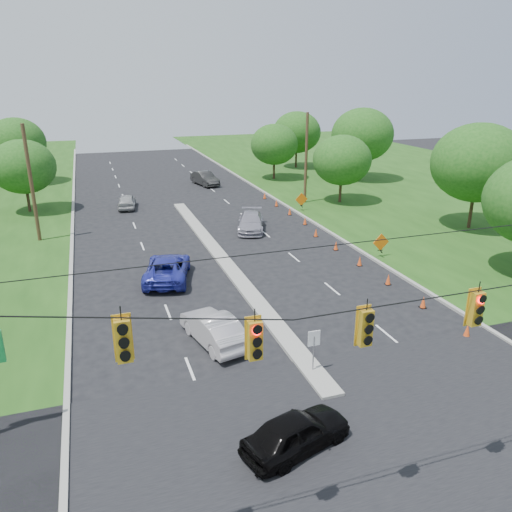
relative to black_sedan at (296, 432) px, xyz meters
name	(u,v)px	position (x,y,z in m)	size (l,w,h in m)	color
ground	(390,469)	(2.53, -1.90, -0.69)	(160.00, 160.00, 0.00)	black
cross_street	(390,469)	(2.53, -1.90, -0.69)	(160.00, 14.00, 0.02)	black
curb_left	(72,238)	(-7.57, 28.10, -0.69)	(0.25, 110.00, 0.16)	gray
curb_right	(303,217)	(12.63, 28.10, -0.69)	(0.25, 110.00, 0.16)	gray
median	(223,260)	(2.53, 19.10, -0.69)	(1.00, 34.00, 0.18)	gray
median_sign	(314,343)	(2.53, 4.10, 0.77)	(0.55, 0.06, 2.05)	gray
signal_span	(424,352)	(2.48, -2.90, 4.28)	(25.60, 0.32, 9.00)	#422D1C
utility_pole_far_left	(31,184)	(-9.97, 28.10, 3.81)	(0.28, 0.28, 9.00)	#422D1C
utility_pole_far_right	(306,159)	(15.03, 33.10, 3.81)	(0.28, 0.28, 9.00)	#422D1C
cone_1	(467,330)	(11.12, 4.60, -0.34)	(0.32, 0.32, 0.70)	#F0501A
cone_2	(423,302)	(11.12, 8.10, -0.34)	(0.32, 0.32, 0.70)	#F0501A
cone_3	(388,279)	(11.12, 11.60, -0.34)	(0.32, 0.32, 0.70)	#F0501A
cone_4	(360,261)	(11.12, 15.10, -0.34)	(0.32, 0.32, 0.70)	#F0501A
cone_5	(336,246)	(11.12, 18.60, -0.34)	(0.32, 0.32, 0.70)	#F0501A
cone_6	(316,233)	(11.12, 22.10, -0.34)	(0.32, 0.32, 0.70)	#F0501A
cone_7	(305,221)	(11.72, 25.60, -0.34)	(0.32, 0.32, 0.70)	#F0501A
cone_8	(290,211)	(11.72, 29.10, -0.34)	(0.32, 0.32, 0.70)	#F0501A
cone_9	(276,203)	(11.72, 32.60, -0.34)	(0.32, 0.32, 0.70)	#F0501A
cone_10	(265,196)	(11.72, 36.10, -0.34)	(0.32, 0.32, 0.70)	#F0501A
work_sign_1	(381,243)	(13.33, 16.10, 0.40)	(1.27, 0.58, 1.37)	black
work_sign_2	(301,200)	(13.33, 30.10, 0.40)	(1.27, 0.58, 1.37)	black
tree_5	(23,167)	(-11.47, 38.10, 3.64)	(5.88, 5.88, 6.86)	black
tree_6	(16,142)	(-13.47, 53.10, 4.27)	(6.72, 6.72, 7.84)	black
tree_8	(478,163)	(24.53, 20.10, 4.89)	(7.56, 7.56, 8.82)	black
tree_9	(342,160)	(18.53, 32.10, 3.64)	(5.88, 5.88, 6.86)	black
tree_10	(362,135)	(26.53, 42.10, 4.89)	(7.56, 7.56, 8.82)	black
tree_11	(297,132)	(22.53, 53.10, 4.27)	(6.72, 6.72, 7.84)	black
tree_12	(274,144)	(16.53, 46.10, 3.64)	(5.88, 5.88, 6.86)	black
black_sedan	(296,432)	(0.00, 0.00, 0.00)	(1.63, 4.06, 1.38)	black
white_sedan	(213,328)	(-0.90, 8.07, 0.07)	(1.60, 4.59, 1.51)	beige
blue_pickup	(167,268)	(-1.70, 16.82, 0.09)	(2.59, 5.61, 1.56)	#272D9F
silver_car_far	(251,222)	(6.71, 25.48, 0.05)	(2.07, 5.09, 1.48)	#9692A0
silver_car_oncoming	(127,201)	(-2.48, 36.63, 0.01)	(1.65, 4.11, 1.40)	#A2A2A2
dark_car_receding	(205,178)	(7.37, 45.23, 0.11)	(1.70, 4.86, 1.60)	black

